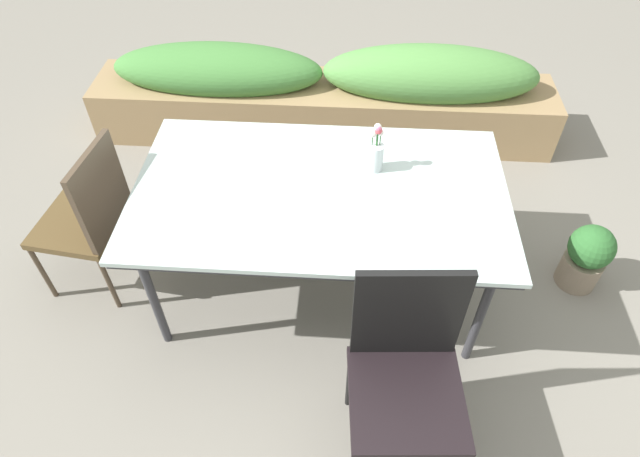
% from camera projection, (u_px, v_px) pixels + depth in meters
% --- Properties ---
extents(ground_plane, '(12.00, 12.00, 0.00)m').
position_uv_depth(ground_plane, '(333.00, 292.00, 3.18)').
color(ground_plane, gray).
extents(dining_table, '(1.84, 1.07, 0.77)m').
position_uv_depth(dining_table, '(320.00, 196.00, 2.69)').
color(dining_table, '#B2C6C1').
rests_on(dining_table, ground).
extents(chair_end_left, '(0.49, 0.49, 0.95)m').
position_uv_depth(chair_end_left, '(90.00, 214.00, 2.88)').
color(chair_end_left, brown).
rests_on(chair_end_left, ground).
extents(chair_near_right, '(0.50, 0.50, 1.02)m').
position_uv_depth(chair_near_right, '(407.00, 367.00, 2.21)').
color(chair_near_right, black).
rests_on(chair_near_right, ground).
extents(flower_vase, '(0.08, 0.08, 0.27)m').
position_uv_depth(flower_vase, '(376.00, 152.00, 2.69)').
color(flower_vase, silver).
rests_on(flower_vase, dining_table).
extents(planter_box, '(3.40, 0.55, 0.73)m').
position_uv_depth(planter_box, '(325.00, 94.00, 4.01)').
color(planter_box, '#9E7F56').
rests_on(planter_box, ground).
extents(potted_plant, '(0.25, 0.25, 0.43)m').
position_uv_depth(potted_plant, '(587.00, 256.00, 3.07)').
color(potted_plant, gray).
rests_on(potted_plant, ground).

